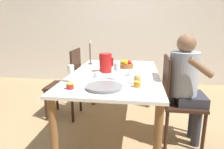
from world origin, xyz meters
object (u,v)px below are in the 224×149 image
(jam_jar_amber, at_px, (70,86))
(jam_jar_red, at_px, (137,84))
(teacup_near_person, at_px, (98,76))
(candlestick_tall, at_px, (90,55))
(chair_opposite, at_px, (68,82))
(bread_plate, at_px, (138,80))
(red_pitcher, at_px, (106,63))
(serving_tray, at_px, (104,87))
(wine_glass_juice, at_px, (71,70))
(teacup_across, at_px, (130,74))
(wine_glass_water, at_px, (117,68))
(person_seated, at_px, (186,80))
(chair_person_side, at_px, (176,98))
(fruit_bowl, at_px, (126,65))

(jam_jar_amber, height_order, jam_jar_red, same)
(jam_jar_red, bearing_deg, teacup_near_person, 148.33)
(jam_jar_red, relative_size, candlestick_tall, 0.20)
(chair_opposite, height_order, bread_plate, chair_opposite)
(chair_opposite, relative_size, red_pitcher, 4.26)
(bread_plate, bearing_deg, serving_tray, -138.07)
(serving_tray, xyz_separation_m, candlestick_tall, (-0.38, 1.05, 0.12))
(teacup_near_person, bearing_deg, bread_plate, -11.29)
(wine_glass_juice, distance_m, serving_tray, 0.40)
(serving_tray, xyz_separation_m, jam_jar_amber, (-0.30, -0.05, 0.01))
(wine_glass_juice, relative_size, bread_plate, 0.80)
(teacup_across, distance_m, jam_jar_amber, 0.71)
(teacup_near_person, height_order, teacup_across, same)
(bread_plate, bearing_deg, teacup_near_person, 168.71)
(wine_glass_water, xyz_separation_m, jam_jar_amber, (-0.38, -0.34, -0.10))
(person_seated, relative_size, wine_glass_juice, 6.84)
(chair_person_side, bearing_deg, fruit_bowl, -128.85)
(teacup_near_person, distance_m, candlestick_tall, 0.76)
(candlestick_tall, bearing_deg, red_pitcher, -56.56)
(teacup_across, height_order, bread_plate, bread_plate)
(wine_glass_juice, bearing_deg, serving_tray, -23.20)
(wine_glass_juice, bearing_deg, jam_jar_red, -5.62)
(serving_tray, relative_size, jam_jar_amber, 4.58)
(wine_glass_water, relative_size, wine_glass_juice, 1.02)
(red_pitcher, distance_m, wine_glass_juice, 0.53)
(candlestick_tall, bearing_deg, fruit_bowl, -17.65)
(teacup_across, height_order, jam_jar_red, teacup_across)
(serving_tray, xyz_separation_m, fruit_bowl, (0.14, 0.89, 0.03))
(jam_jar_red, bearing_deg, person_seated, 33.79)
(red_pitcher, bearing_deg, teacup_near_person, -99.23)
(chair_opposite, height_order, teacup_near_person, chair_opposite)
(fruit_bowl, bearing_deg, red_pitcher, -129.04)
(jam_jar_amber, bearing_deg, bread_plate, 27.66)
(chair_opposite, bearing_deg, wine_glass_water, -128.04)
(person_seated, height_order, serving_tray, person_seated)
(wine_glass_juice, xyz_separation_m, candlestick_tall, (-0.02, 0.90, 0.01))
(person_seated, xyz_separation_m, bread_plate, (-0.51, -0.17, 0.04))
(red_pitcher, relative_size, teacup_across, 1.63)
(bread_plate, bearing_deg, jam_jar_red, -90.64)
(person_seated, relative_size, jam_jar_amber, 16.71)
(red_pitcher, distance_m, fruit_bowl, 0.36)
(chair_opposite, xyz_separation_m, jam_jar_red, (0.95, -0.79, 0.25))
(chair_person_side, xyz_separation_m, fruit_bowl, (-0.58, 0.46, 0.26))
(teacup_near_person, height_order, candlestick_tall, candlestick_tall)
(fruit_bowl, bearing_deg, chair_opposite, -178.85)
(fruit_bowl, bearing_deg, person_seated, -34.46)
(teacup_near_person, relative_size, candlestick_tall, 0.40)
(chair_person_side, bearing_deg, serving_tray, -59.17)
(wine_glass_water, bearing_deg, fruit_bowl, 84.75)
(jam_jar_amber, relative_size, fruit_bowl, 0.36)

